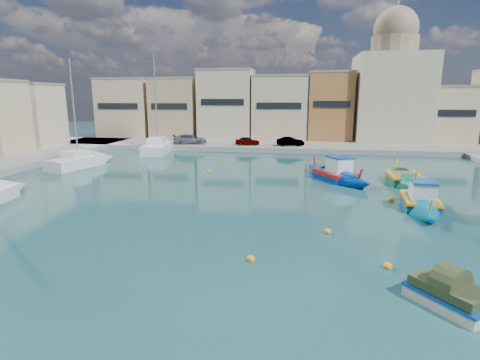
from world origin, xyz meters
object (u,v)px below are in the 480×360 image
(luzzu_turquoise_cabin, at_px, (420,202))
(tender_near, at_px, (448,296))
(church_block, at_px, (391,85))
(luzzu_blue_cabin, at_px, (335,175))
(luzzu_green, at_px, (404,180))
(yacht_north, at_px, (161,147))
(yacht_midnorth, at_px, (89,161))

(luzzu_turquoise_cabin, relative_size, tender_near, 3.08)
(luzzu_turquoise_cabin, bearing_deg, church_block, 81.50)
(luzzu_blue_cabin, relative_size, tender_near, 3.03)
(luzzu_blue_cabin, bearing_deg, church_block, 70.09)
(luzzu_turquoise_cabin, bearing_deg, tender_near, -102.12)
(luzzu_blue_cabin, xyz_separation_m, tender_near, (1.99, -19.23, 0.01))
(luzzu_turquoise_cabin, distance_m, luzzu_green, 7.00)
(church_block, distance_m, luzzu_blue_cabin, 29.35)
(church_block, xyz_separation_m, yacht_north, (-30.38, -12.14, -7.91))
(tender_near, bearing_deg, yacht_north, 124.08)
(yacht_north, bearing_deg, yacht_midnorth, -107.28)
(tender_near, xyz_separation_m, yacht_midnorth, (-26.20, 22.56, 0.05))
(luzzu_turquoise_cabin, distance_m, yacht_north, 33.34)
(luzzu_blue_cabin, xyz_separation_m, yacht_north, (-20.76, 14.41, 0.11))
(luzzu_turquoise_cabin, height_order, luzzu_blue_cabin, luzzu_blue_cabin)
(luzzu_turquoise_cabin, distance_m, luzzu_blue_cabin, 8.60)
(church_block, distance_m, luzzu_turquoise_cabin, 35.15)
(luzzu_blue_cabin, height_order, tender_near, luzzu_blue_cabin)
(luzzu_green, bearing_deg, yacht_midnorth, 172.93)
(luzzu_blue_cabin, height_order, yacht_north, yacht_north)
(luzzu_green, height_order, yacht_midnorth, yacht_midnorth)
(yacht_midnorth, bearing_deg, luzzu_green, -7.07)
(church_block, height_order, luzzu_blue_cabin, church_block)
(luzzu_green, height_order, yacht_north, yacht_north)
(luzzu_green, bearing_deg, luzzu_blue_cabin, 176.38)
(church_block, xyz_separation_m, tender_near, (-7.62, -45.78, -8.02))
(luzzu_blue_cabin, bearing_deg, yacht_north, 145.24)
(church_block, bearing_deg, luzzu_green, -99.00)
(tender_near, relative_size, yacht_north, 0.23)
(church_block, distance_m, yacht_north, 33.66)
(tender_near, bearing_deg, yacht_midnorth, 139.27)
(luzzu_blue_cabin, bearing_deg, luzzu_turquoise_cabin, -57.99)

